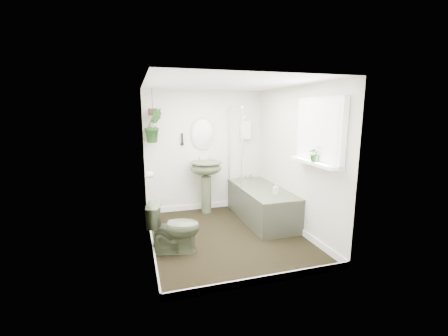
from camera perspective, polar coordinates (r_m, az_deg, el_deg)
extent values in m
cube|color=black|center=(4.81, 0.53, -12.83)|extent=(2.30, 2.80, 0.02)
cube|color=white|center=(4.41, 0.59, 15.90)|extent=(2.30, 2.80, 0.02)
cube|color=white|center=(5.81, -3.62, 3.23)|extent=(2.30, 0.02, 2.30)
cube|color=white|center=(3.18, 8.21, -3.36)|extent=(2.30, 0.02, 2.30)
cube|color=white|center=(4.27, -14.46, 0.09)|extent=(0.02, 2.80, 2.30)
cube|color=white|center=(4.94, 13.52, 1.57)|extent=(0.02, 2.80, 2.30)
cube|color=white|center=(4.78, 0.53, -12.18)|extent=(2.30, 2.80, 0.10)
cube|color=white|center=(5.94, 4.08, 7.27)|extent=(0.20, 0.10, 0.35)
ellipsoid|color=beige|center=(5.73, -4.02, 6.63)|extent=(0.46, 0.03, 0.62)
cylinder|color=black|center=(5.65, -7.96, 5.48)|extent=(0.04, 0.04, 0.22)
cylinder|color=white|center=(5.01, -14.01, -1.23)|extent=(0.11, 0.11, 0.11)
cube|color=white|center=(4.26, 17.77, 6.67)|extent=(0.08, 1.00, 0.90)
cube|color=white|center=(4.26, 16.67, 1.05)|extent=(0.18, 1.00, 0.04)
cube|color=white|center=(4.23, 17.27, 6.68)|extent=(0.01, 0.86, 0.76)
imported|color=#464F37|center=(4.23, -9.47, -11.05)|extent=(0.76, 0.53, 0.71)
imported|color=black|center=(4.18, 17.03, 2.61)|extent=(0.23, 0.21, 0.21)
imported|color=black|center=(5.42, -13.30, 7.86)|extent=(0.38, 0.34, 0.59)
imported|color=#363131|center=(4.95, 9.83, -3.93)|extent=(0.11, 0.11, 0.18)
cylinder|color=#38271C|center=(5.42, -13.41, 10.35)|extent=(0.16, 0.16, 0.12)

